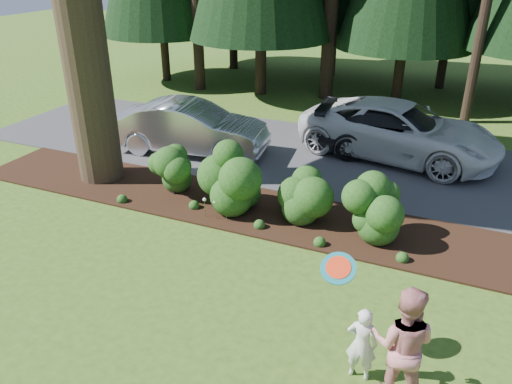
{
  "coord_description": "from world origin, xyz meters",
  "views": [
    {
      "loc": [
        4.93,
        -7.2,
        6.09
      ],
      "look_at": [
        1.04,
        1.83,
        1.3
      ],
      "focal_mm": 35.0,
      "sensor_mm": 36.0,
      "label": 1
    }
  ],
  "objects_px": {
    "car_dark_suv": "(403,134)",
    "child": "(362,344)",
    "car_silver_wagon": "(190,128)",
    "car_white_suv": "(400,131)",
    "frisbee": "(338,268)",
    "adult": "(403,344)"
  },
  "relations": [
    {
      "from": "car_dark_suv",
      "to": "adult",
      "type": "xyz_separation_m",
      "value": [
        1.42,
        -9.8,
        0.15
      ]
    },
    {
      "from": "car_white_suv",
      "to": "car_silver_wagon",
      "type": "bearing_deg",
      "value": 120.28
    },
    {
      "from": "car_white_suv",
      "to": "adult",
      "type": "bearing_deg",
      "value": -160.52
    },
    {
      "from": "car_silver_wagon",
      "to": "car_white_suv",
      "type": "bearing_deg",
      "value": -78.54
    },
    {
      "from": "car_dark_suv",
      "to": "car_silver_wagon",
      "type": "bearing_deg",
      "value": 106.39
    },
    {
      "from": "car_dark_suv",
      "to": "child",
      "type": "relative_size",
      "value": 4.16
    },
    {
      "from": "car_dark_suv",
      "to": "frisbee",
      "type": "relative_size",
      "value": 9.61
    },
    {
      "from": "car_silver_wagon",
      "to": "car_white_suv",
      "type": "relative_size",
      "value": 0.8
    },
    {
      "from": "car_white_suv",
      "to": "frisbee",
      "type": "xyz_separation_m",
      "value": [
        0.41,
        -9.29,
        0.74
      ]
    },
    {
      "from": "child",
      "to": "adult",
      "type": "height_order",
      "value": "adult"
    },
    {
      "from": "adult",
      "to": "car_dark_suv",
      "type": "bearing_deg",
      "value": -80.84
    },
    {
      "from": "car_silver_wagon",
      "to": "car_white_suv",
      "type": "xyz_separation_m",
      "value": [
        6.34,
        2.28,
        0.04
      ]
    },
    {
      "from": "adult",
      "to": "frisbee",
      "type": "relative_size",
      "value": 3.42
    },
    {
      "from": "car_silver_wagon",
      "to": "adult",
      "type": "height_order",
      "value": "adult"
    },
    {
      "from": "car_silver_wagon",
      "to": "car_dark_suv",
      "type": "distance_m",
      "value": 6.85
    },
    {
      "from": "car_white_suv",
      "to": "frisbee",
      "type": "bearing_deg",
      "value": -166.98
    },
    {
      "from": "car_silver_wagon",
      "to": "car_dark_suv",
      "type": "bearing_deg",
      "value": -78.99
    },
    {
      "from": "car_white_suv",
      "to": "adult",
      "type": "relative_size",
      "value": 3.23
    },
    {
      "from": "car_silver_wagon",
      "to": "car_dark_suv",
      "type": "relative_size",
      "value": 0.92
    },
    {
      "from": "adult",
      "to": "car_white_suv",
      "type": "bearing_deg",
      "value": -80.12
    },
    {
      "from": "car_white_suv",
      "to": "car_dark_suv",
      "type": "relative_size",
      "value": 1.15
    },
    {
      "from": "car_white_suv",
      "to": "frisbee",
      "type": "height_order",
      "value": "frisbee"
    }
  ]
}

